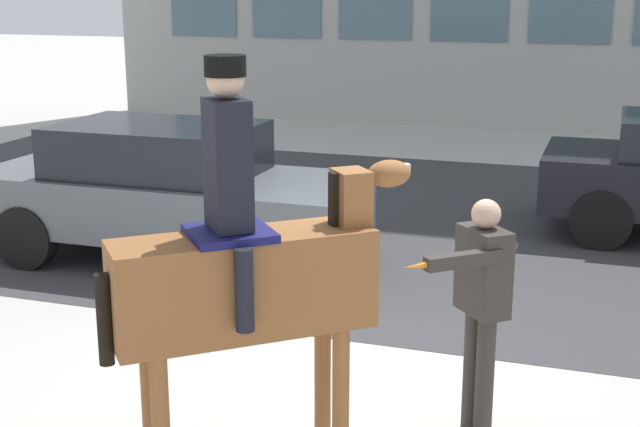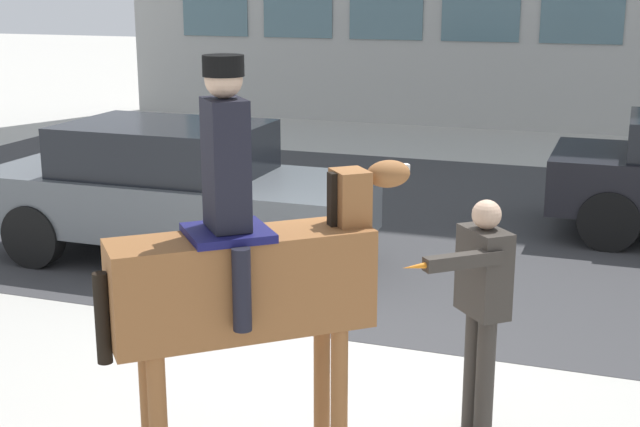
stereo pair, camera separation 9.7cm
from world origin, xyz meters
TOP-DOWN VIEW (x-y plane):
  - ground_plane at (0.00, 0.00)m, footprint 80.00×80.00m
  - road_surface at (0.00, 4.75)m, footprint 18.97×8.50m
  - mounted_horse_lead at (0.09, -1.92)m, footprint 1.66×1.48m
  - pedestrian_bystander at (1.34, -0.84)m, footprint 0.65×0.84m
  - street_car_near_lane at (-2.69, 2.18)m, footprint 4.43×1.82m

SIDE VIEW (x-z plane):
  - ground_plane at x=0.00m, z-range 0.00..0.00m
  - road_surface at x=0.00m, z-range 0.00..0.01m
  - street_car_near_lane at x=-2.69m, z-range 0.04..1.62m
  - pedestrian_bystander at x=1.34m, z-range 0.16..1.88m
  - mounted_horse_lead at x=0.09m, z-range 0.06..2.78m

